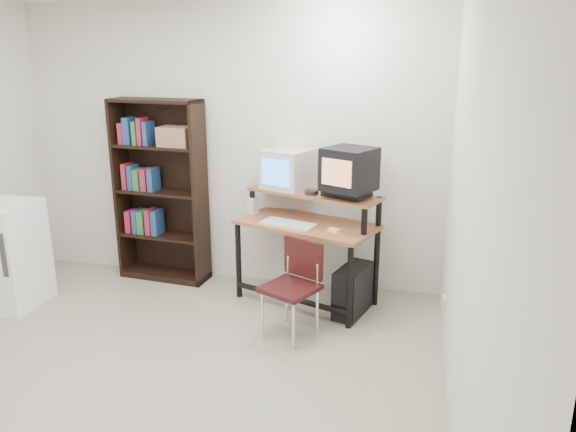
% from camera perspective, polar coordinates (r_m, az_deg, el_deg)
% --- Properties ---
extents(floor, '(4.00, 4.00, 0.01)m').
position_cam_1_polar(floor, '(4.04, -14.84, -16.64)').
color(floor, '#A39B87').
rests_on(floor, ground).
extents(back_wall, '(4.00, 0.01, 2.60)m').
position_cam_1_polar(back_wall, '(5.31, -5.98, 7.00)').
color(back_wall, silver).
rests_on(back_wall, floor).
extents(right_wall, '(0.01, 4.00, 2.60)m').
position_cam_1_polar(right_wall, '(3.10, 17.98, -0.61)').
color(right_wall, silver).
rests_on(right_wall, floor).
extents(computer_desk, '(1.32, 0.96, 0.98)m').
position_cam_1_polar(computer_desk, '(4.89, 2.03, -1.14)').
color(computer_desk, '#995C32').
rests_on(computer_desk, floor).
extents(crt_monitor, '(0.49, 0.49, 0.36)m').
position_cam_1_polar(crt_monitor, '(5.01, -0.05, 4.76)').
color(crt_monitor, beige).
rests_on(crt_monitor, computer_desk).
extents(vcr, '(0.43, 0.38, 0.08)m').
position_cam_1_polar(vcr, '(4.77, 5.99, 2.35)').
color(vcr, black).
rests_on(vcr, computer_desk).
extents(crt_tv, '(0.50, 0.49, 0.35)m').
position_cam_1_polar(crt_tv, '(4.66, 6.24, 4.75)').
color(crt_tv, black).
rests_on(crt_tv, vcr).
extents(cd_spindle, '(0.15, 0.15, 0.05)m').
position_cam_1_polar(cd_spindle, '(4.81, 2.40, 2.37)').
color(cd_spindle, '#26262B').
rests_on(cd_spindle, computer_desk).
extents(keyboard, '(0.51, 0.34, 0.03)m').
position_cam_1_polar(keyboard, '(4.78, 0.02, -0.91)').
color(keyboard, beige).
rests_on(keyboard, computer_desk).
extents(mousepad, '(0.25, 0.22, 0.01)m').
position_cam_1_polar(mousepad, '(4.64, 4.49, -1.69)').
color(mousepad, black).
rests_on(mousepad, computer_desk).
extents(mouse, '(0.12, 0.10, 0.03)m').
position_cam_1_polar(mouse, '(4.63, 4.72, -1.50)').
color(mouse, white).
rests_on(mouse, mousepad).
extents(desk_speaker, '(0.11, 0.10, 0.17)m').
position_cam_1_polar(desk_speaker, '(5.12, -3.60, 1.02)').
color(desk_speaker, beige).
rests_on(desk_speaker, computer_desk).
extents(pc_tower, '(0.32, 0.49, 0.42)m').
position_cam_1_polar(pc_tower, '(4.84, 6.59, -7.52)').
color(pc_tower, black).
rests_on(pc_tower, floor).
extents(school_chair, '(0.50, 0.50, 0.76)m').
position_cam_1_polar(school_chair, '(4.38, 0.72, -6.42)').
color(school_chair, black).
rests_on(school_chair, floor).
extents(bookshelf, '(0.90, 0.37, 1.74)m').
position_cam_1_polar(bookshelf, '(5.50, -12.73, 2.72)').
color(bookshelf, black).
rests_on(bookshelf, floor).
extents(mini_fridge, '(0.55, 0.56, 0.93)m').
position_cam_1_polar(mini_fridge, '(5.46, -26.80, -3.54)').
color(mini_fridge, white).
rests_on(mini_fridge, floor).
extents(wall_outlet, '(0.02, 0.08, 0.12)m').
position_cam_1_polar(wall_outlet, '(4.53, 15.56, -8.54)').
color(wall_outlet, beige).
rests_on(wall_outlet, right_wall).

